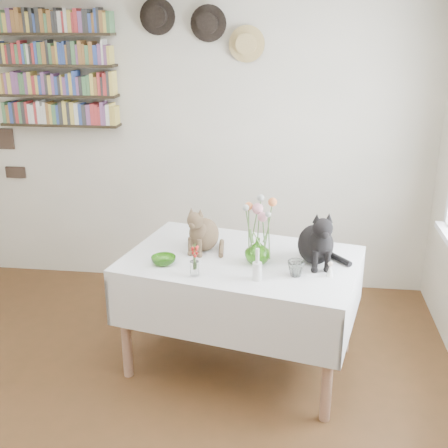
# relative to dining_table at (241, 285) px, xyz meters

# --- Properties ---
(room) EXTENTS (4.08, 4.58, 2.58)m
(room) POSITION_rel_dining_table_xyz_m (-0.54, -0.97, 0.66)
(room) COLOR brown
(room) RESTS_ON ground
(dining_table) EXTENTS (1.63, 1.24, 0.79)m
(dining_table) POSITION_rel_dining_table_xyz_m (0.00, 0.00, 0.00)
(dining_table) COLOR white
(dining_table) RESTS_ON room
(tabby_cat) EXTENTS (0.29, 0.33, 0.32)m
(tabby_cat) POSITION_rel_dining_table_xyz_m (-0.26, 0.12, 0.35)
(tabby_cat) COLOR brown
(tabby_cat) RESTS_ON dining_table
(black_cat) EXTENTS (0.31, 0.36, 0.37)m
(black_cat) POSITION_rel_dining_table_xyz_m (0.47, 0.00, 0.38)
(black_cat) COLOR black
(black_cat) RESTS_ON dining_table
(flower_vase) EXTENTS (0.22, 0.22, 0.17)m
(flower_vase) POSITION_rel_dining_table_xyz_m (0.11, -0.07, 0.28)
(flower_vase) COLOR #6CC338
(flower_vase) RESTS_ON dining_table
(green_bowl) EXTENTS (0.16, 0.16, 0.05)m
(green_bowl) POSITION_rel_dining_table_xyz_m (-0.48, -0.15, 0.22)
(green_bowl) COLOR #6CC338
(green_bowl) RESTS_ON dining_table
(drinking_glass) EXTENTS (0.15, 0.15, 0.10)m
(drinking_glass) POSITION_rel_dining_table_xyz_m (0.35, -0.22, 0.24)
(drinking_glass) COLOR white
(drinking_glass) RESTS_ON dining_table
(candlestick) EXTENTS (0.06, 0.06, 0.20)m
(candlestick) POSITION_rel_dining_table_xyz_m (0.12, -0.31, 0.26)
(candlestick) COLOR white
(candlestick) RESTS_ON dining_table
(berry_jar) EXTENTS (0.06, 0.06, 0.23)m
(berry_jar) POSITION_rel_dining_table_xyz_m (-0.25, -0.29, 0.29)
(berry_jar) COLOR white
(berry_jar) RESTS_ON dining_table
(porcelain_figurine) EXTENTS (0.05, 0.05, 0.09)m
(porcelain_figurine) POSITION_rel_dining_table_xyz_m (0.55, -0.20, 0.23)
(porcelain_figurine) COLOR white
(porcelain_figurine) RESTS_ON dining_table
(flower_bouquet) EXTENTS (0.17, 0.13, 0.39)m
(flower_bouquet) POSITION_rel_dining_table_xyz_m (0.11, -0.06, 0.53)
(flower_bouquet) COLOR #4C7233
(flower_bouquet) RESTS_ON flower_vase
(bookshelf_unit) EXTENTS (1.00, 0.16, 0.91)m
(bookshelf_unit) POSITION_rel_dining_table_xyz_m (-1.64, 1.19, 1.25)
(bookshelf_unit) COLOR black
(bookshelf_unit) RESTS_ON room
(wall_hats) EXTENTS (0.98, 0.09, 0.48)m
(wall_hats) POSITION_rel_dining_table_xyz_m (-0.43, 1.22, 1.57)
(wall_hats) COLOR black
(wall_hats) RESTS_ON room
(wall_art_plaques) EXTENTS (0.21, 0.02, 0.44)m
(wall_art_plaques) POSITION_rel_dining_table_xyz_m (-2.17, 1.26, 0.53)
(wall_art_plaques) COLOR #38281E
(wall_art_plaques) RESTS_ON room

